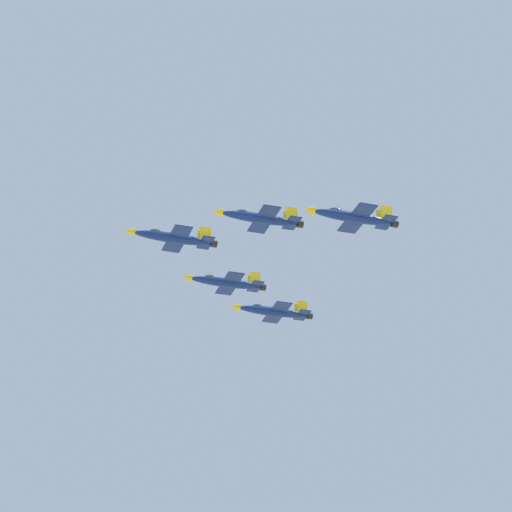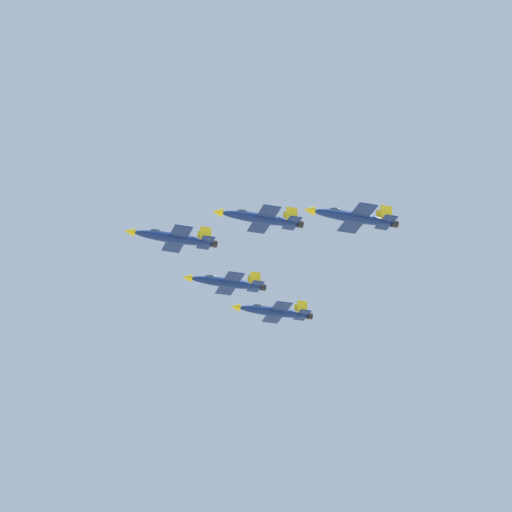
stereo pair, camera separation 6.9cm
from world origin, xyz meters
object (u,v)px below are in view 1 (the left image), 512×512
at_px(jet_lead, 173,238).
at_px(jet_left_outer, 353,217).
at_px(jet_left_wingman, 260,218).
at_px(jet_right_outer, 273,311).
at_px(jet_right_wingman, 226,282).

relative_size(jet_lead, jet_left_outer, 1.01).
bearing_deg(jet_lead, jet_left_outer, 138.87).
xyz_separation_m(jet_left_wingman, jet_right_outer, (-3.50, -33.30, -1.90)).
bearing_deg(jet_left_outer, jet_right_outer, -90.86).
distance_m(jet_lead, jet_left_outer, 32.24).
relative_size(jet_right_wingman, jet_left_outer, 0.97).
height_order(jet_lead, jet_right_outer, jet_lead).
xyz_separation_m(jet_lead, jet_left_outer, (-29.10, 13.54, -3.05)).
bearing_deg(jet_lead, jet_left_wingman, 138.87).
height_order(jet_lead, jet_right_wingman, jet_lead).
relative_size(jet_left_wingman, jet_right_wingman, 1.01).
bearing_deg(jet_right_wingman, jet_left_outer, 111.61).
distance_m(jet_lead, jet_left_wingman, 16.05).
bearing_deg(jet_right_wingman, jet_left_wingman, 90.19).
height_order(jet_lead, jet_left_outer, jet_lead).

